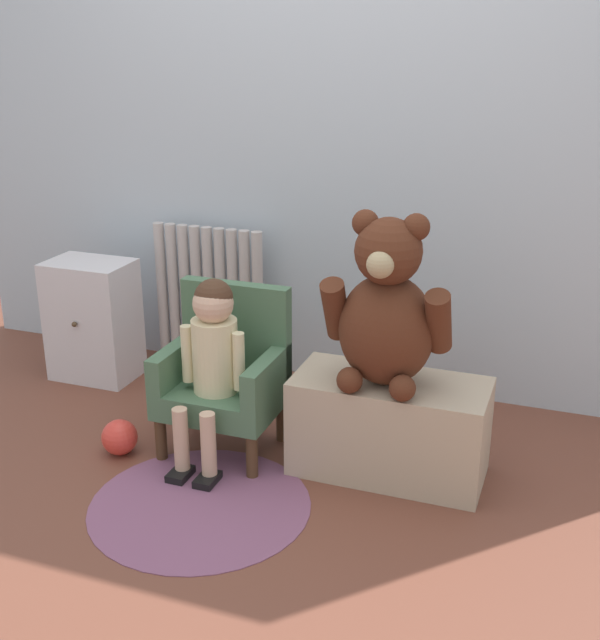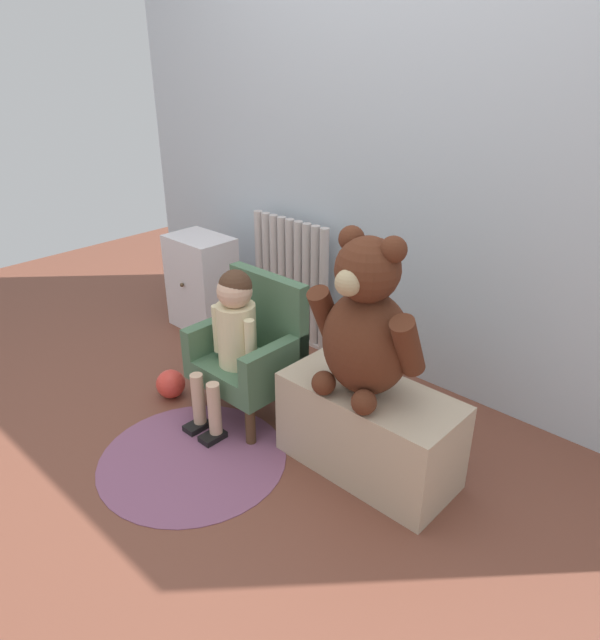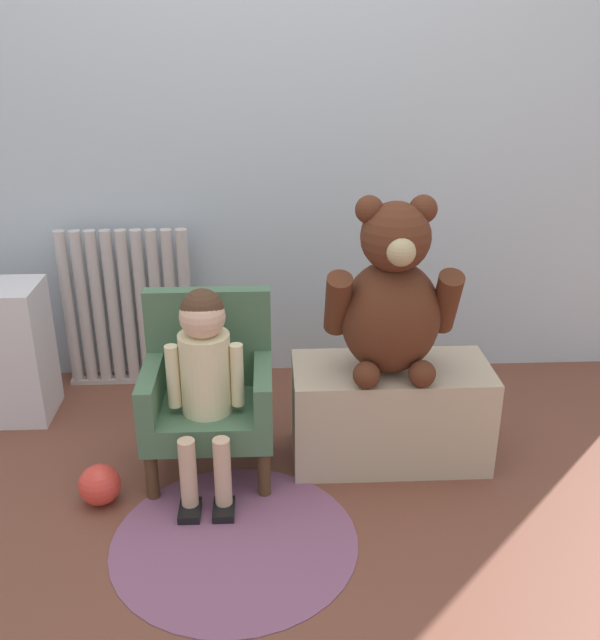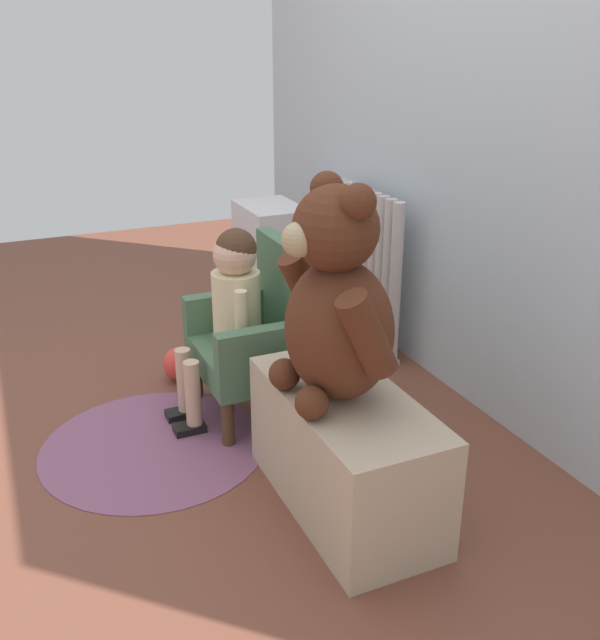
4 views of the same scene
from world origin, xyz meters
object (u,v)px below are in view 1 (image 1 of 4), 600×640
(radiator, at_px, (209,300))
(small_dresser, at_px, (93,320))
(child_figure, at_px, (212,347))
(large_teddy_bear, at_px, (387,311))
(low_bench, at_px, (389,427))
(floor_rug, at_px, (200,505))
(child_armchair, at_px, (226,373))
(toy_ball, at_px, (120,437))

(radiator, xyz_separation_m, small_dresser, (-0.47, -0.26, -0.07))
(child_figure, height_order, large_teddy_bear, large_teddy_bear)
(low_bench, height_order, floor_rug, low_bench)
(floor_rug, bearing_deg, small_dresser, 139.24)
(child_armchair, relative_size, floor_rug, 0.83)
(small_dresser, bearing_deg, child_figure, -30.03)
(large_teddy_bear, relative_size, toy_ball, 4.44)
(small_dresser, distance_m, toy_ball, 0.81)
(floor_rug, xyz_separation_m, toy_ball, (-0.45, 0.22, 0.07))
(radiator, xyz_separation_m, large_teddy_bear, (1.01, -0.66, 0.29))
(radiator, height_order, floor_rug, radiator)
(floor_rug, bearing_deg, toy_ball, 154.16)
(radiator, distance_m, child_figure, 0.86)
(child_armchair, height_order, low_bench, child_armchair)
(child_armchair, bearing_deg, large_teddy_bear, -1.07)
(low_bench, bearing_deg, radiator, 148.48)
(child_figure, xyz_separation_m, low_bench, (0.64, 0.12, -0.27))
(radiator, relative_size, floor_rug, 0.91)
(radiator, xyz_separation_m, child_figure, (0.39, -0.76, 0.11))
(floor_rug, height_order, toy_ball, toy_ball)
(child_figure, height_order, low_bench, child_figure)
(radiator, height_order, toy_ball, radiator)
(toy_ball, bearing_deg, large_teddy_bear, 11.56)
(low_bench, bearing_deg, child_armchair, -178.57)
(child_figure, distance_m, large_teddy_bear, 0.66)
(child_figure, bearing_deg, floor_rug, -73.76)
(child_armchair, bearing_deg, floor_rug, -77.63)
(child_figure, bearing_deg, small_dresser, 149.97)
(child_armchair, xyz_separation_m, low_bench, (0.64, 0.02, -0.12))
(radiator, relative_size, child_armchair, 1.10)
(child_figure, bearing_deg, large_teddy_bear, 8.66)
(child_figure, bearing_deg, radiator, 117.23)
(radiator, distance_m, toy_ball, 0.91)
(radiator, xyz_separation_m, floor_rug, (0.48, -1.08, -0.34))
(child_figure, relative_size, toy_ball, 5.08)
(child_figure, bearing_deg, child_armchair, 90.00)
(child_armchair, bearing_deg, child_figure, -90.00)
(child_figure, relative_size, large_teddy_bear, 1.14)
(child_figure, height_order, floor_rug, child_figure)
(radiator, bearing_deg, child_figure, -62.77)
(low_bench, bearing_deg, large_teddy_bear, -125.53)
(low_bench, distance_m, floor_rug, 0.73)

